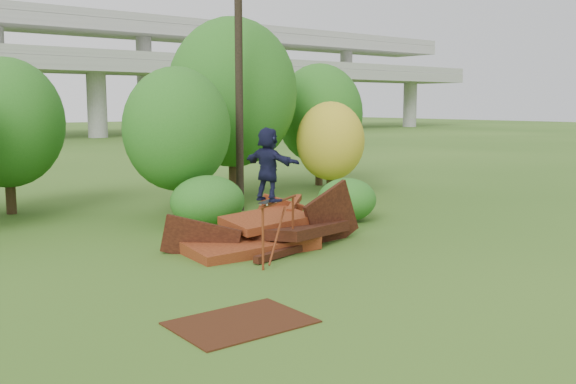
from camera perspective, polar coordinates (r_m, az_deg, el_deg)
ground at (r=16.15m, az=6.72°, el=-6.15°), size 240.00×240.00×0.00m
scrap_pile at (r=17.55m, az=-1.76°, el=-3.73°), size 5.74×3.08×2.14m
grind_rail at (r=15.86m, az=-0.83°, el=-2.31°), size 1.96×1.13×1.53m
skateboard at (r=15.20m, az=-1.77°, el=-0.84°), size 0.74×0.53×0.08m
skater at (r=15.09m, az=-1.78°, el=2.49°), size 0.79×1.68×1.74m
flat_plate at (r=11.74m, az=-4.21°, el=-11.48°), size 2.43×1.77×0.03m
tree_1 at (r=24.56m, az=-23.74°, el=5.65°), size 3.96×3.96×5.51m
tree_2 at (r=22.07m, az=-9.87°, el=5.52°), size 3.64×3.64×5.13m
tree_3 at (r=26.82m, az=-4.95°, el=8.78°), size 5.34×5.34×7.41m
tree_4 at (r=27.18m, az=3.79°, el=4.53°), size 2.89×2.89×3.98m
tree_5 at (r=30.60m, az=2.81°, el=6.94°), size 4.10×4.10×5.77m
shrub_left at (r=20.36m, az=-7.16°, el=-0.85°), size 2.40×2.21×1.66m
shrub_right at (r=21.37m, az=5.24°, el=-0.69°), size 2.04×1.87×1.45m
utility_pole at (r=23.30m, az=-4.38°, el=10.08°), size 1.40×0.28×9.46m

